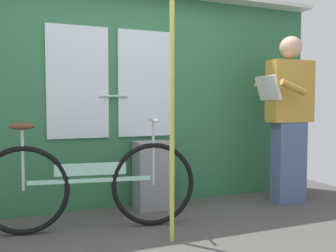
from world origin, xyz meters
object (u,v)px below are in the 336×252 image
object	(u,v)px
bicycle_near_door	(90,185)
trash_bin_by_wall	(153,175)
passenger_reading_newspaper	(289,115)
handrail_pole	(172,99)

from	to	relation	value
bicycle_near_door	trash_bin_by_wall	world-z (taller)	bicycle_near_door
passenger_reading_newspaper	handrail_pole	xyz separation A→B (m)	(-1.61, -0.58, 0.16)
bicycle_near_door	passenger_reading_newspaper	xyz separation A→B (m)	(2.15, 0.09, 0.56)
bicycle_near_door	handrail_pole	bearing A→B (deg)	-32.67
passenger_reading_newspaper	handrail_pole	bearing A→B (deg)	21.65
bicycle_near_door	passenger_reading_newspaper	size ratio (longest dim) A/B	1.00
passenger_reading_newspaper	trash_bin_by_wall	xyz separation A→B (m)	(-1.44, 0.33, -0.60)
bicycle_near_door	trash_bin_by_wall	xyz separation A→B (m)	(0.71, 0.42, -0.04)
handrail_pole	passenger_reading_newspaper	bearing A→B (deg)	19.74
passenger_reading_newspaper	trash_bin_by_wall	world-z (taller)	passenger_reading_newspaper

